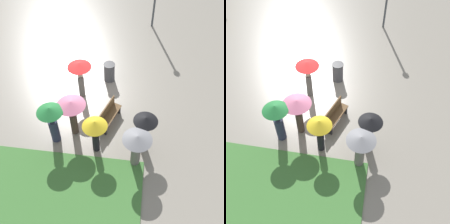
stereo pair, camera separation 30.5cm
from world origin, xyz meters
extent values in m
plane|color=gray|center=(0.00, 0.00, 0.00)|extent=(90.00, 90.00, 0.00)
cube|color=brown|center=(-1.33, -1.35, 0.42)|extent=(1.57, 0.91, 0.05)
cube|color=brown|center=(-1.27, -1.18, 0.68)|extent=(1.45, 0.56, 0.45)
cube|color=#232326|center=(-1.95, -1.13, 0.20)|extent=(0.20, 0.38, 0.40)
cube|color=#232326|center=(-0.71, -1.57, 0.20)|extent=(0.20, 0.38, 0.40)
cylinder|color=#4C4C51|center=(1.37, -0.97, 0.47)|extent=(0.52, 0.52, 0.94)
cylinder|color=black|center=(1.37, -0.97, 0.96)|extent=(0.56, 0.56, 0.03)
cylinder|color=#47382D|center=(-2.02, 0.04, 0.57)|extent=(0.34, 0.34, 1.13)
sphere|color=#997051|center=(-2.02, 0.04, 1.25)|extent=(0.23, 0.23, 0.23)
cylinder|color=#4C4C4F|center=(-2.02, 0.04, 1.54)|extent=(0.02, 0.02, 0.35)
cone|color=pink|center=(-2.02, 0.04, 1.81)|extent=(1.14, 1.14, 0.19)
cylinder|color=slate|center=(-3.20, -2.59, 0.52)|extent=(0.43, 0.43, 1.03)
sphere|color=brown|center=(-3.20, -2.59, 1.13)|extent=(0.20, 0.20, 0.20)
cylinder|color=#4C4C4F|center=(-3.20, -2.59, 1.40)|extent=(0.02, 0.02, 0.35)
cone|color=gray|center=(-3.20, -2.59, 1.68)|extent=(1.08, 1.08, 0.20)
cylinder|color=slate|center=(0.13, 0.16, 0.59)|extent=(0.41, 0.41, 1.18)
sphere|color=beige|center=(0.13, 0.16, 1.29)|extent=(0.23, 0.23, 0.23)
cylinder|color=#4C4C4F|center=(0.13, 0.16, 1.58)|extent=(0.02, 0.02, 0.35)
cone|color=red|center=(0.13, 0.16, 1.86)|extent=(1.04, 1.04, 0.21)
cylinder|color=#282D47|center=(-2.50, 0.74, 0.60)|extent=(0.45, 0.45, 1.19)
sphere|color=tan|center=(-2.50, 0.74, 1.29)|extent=(0.20, 0.20, 0.20)
cylinder|color=#4C4C4F|center=(-2.50, 0.74, 1.57)|extent=(0.02, 0.02, 0.35)
cone|color=#237A38|center=(-2.50, 0.74, 1.86)|extent=(1.01, 1.01, 0.24)
cylinder|color=black|center=(-2.77, -1.00, 0.48)|extent=(0.38, 0.38, 0.96)
sphere|color=brown|center=(-2.77, -1.00, 1.07)|extent=(0.22, 0.22, 0.22)
cylinder|color=#4C4C4F|center=(-2.77, -1.00, 1.35)|extent=(0.02, 0.02, 0.35)
cone|color=gold|center=(-2.77, -1.00, 1.66)|extent=(0.96, 0.96, 0.27)
cylinder|color=black|center=(-2.34, -2.84, 0.51)|extent=(0.43, 0.43, 1.02)
sphere|color=#997051|center=(-2.34, -2.84, 1.13)|extent=(0.22, 0.22, 0.22)
cylinder|color=#4C4C4F|center=(-2.34, -2.84, 1.41)|extent=(0.02, 0.02, 0.35)
cone|color=black|center=(-2.34, -2.84, 1.69)|extent=(0.93, 0.93, 0.21)
camera|label=1|loc=(-8.86, -2.43, 9.72)|focal=45.00mm
camera|label=2|loc=(-8.81, -2.73, 9.72)|focal=45.00mm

